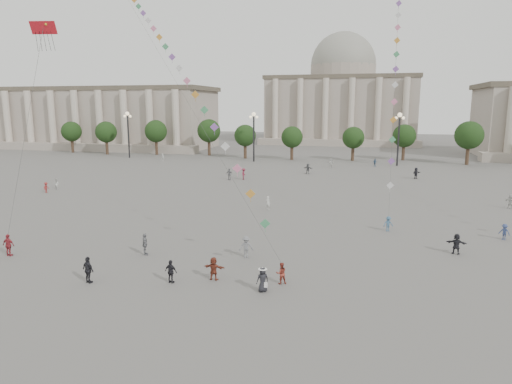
# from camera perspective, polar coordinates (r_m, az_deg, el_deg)

# --- Properties ---
(ground) EXTENTS (360.00, 360.00, 0.00)m
(ground) POSITION_cam_1_polar(r_m,az_deg,el_deg) (30.19, -5.10, -12.91)
(ground) COLOR #5E5B59
(ground) RESTS_ON ground
(hall_west) EXTENTS (84.00, 26.22, 17.20)m
(hall_west) POSITION_cam_1_polar(r_m,az_deg,el_deg) (146.58, -21.47, 8.63)
(hall_west) COLOR gray
(hall_west) RESTS_ON ground
(hall_central) EXTENTS (48.30, 34.30, 35.50)m
(hall_central) POSITION_cam_1_polar(r_m,az_deg,el_deg) (155.61, 10.66, 11.40)
(hall_central) COLOR gray
(hall_central) RESTS_ON ground
(tree_row) EXTENTS (137.12, 5.12, 8.00)m
(tree_row) POSITION_cam_1_polar(r_m,az_deg,el_deg) (104.72, 8.85, 7.00)
(tree_row) COLOR #3C281E
(tree_row) RESTS_ON ground
(lamp_post_far_west) EXTENTS (2.00, 0.90, 10.65)m
(lamp_post_far_west) POSITION_cam_1_polar(r_m,az_deg,el_deg) (110.39, -15.72, 7.93)
(lamp_post_far_west) COLOR #262628
(lamp_post_far_west) RESTS_ON ground
(lamp_post_mid_west) EXTENTS (2.00, 0.90, 10.65)m
(lamp_post_mid_west) POSITION_cam_1_polar(r_m,az_deg,el_deg) (99.20, -0.28, 8.05)
(lamp_post_mid_west) COLOR #262628
(lamp_post_mid_west) RESTS_ON ground
(lamp_post_mid_east) EXTENTS (2.00, 0.90, 10.65)m
(lamp_post_mid_east) POSITION_cam_1_polar(r_m,az_deg,el_deg) (96.40, 17.44, 7.48)
(lamp_post_mid_east) COLOR #262628
(lamp_post_mid_east) RESTS_ON ground
(person_crowd_0) EXTENTS (0.98, 0.82, 1.57)m
(person_crowd_0) POSITION_cam_1_polar(r_m,az_deg,el_deg) (94.80, 14.64, 3.59)
(person_crowd_0) COLOR #36557A
(person_crowd_0) RESTS_ON ground
(person_crowd_1) EXTENTS (0.92, 0.83, 1.54)m
(person_crowd_1) POSITION_cam_1_polar(r_m,az_deg,el_deg) (72.82, -23.63, 0.93)
(person_crowd_1) COLOR silver
(person_crowd_1) RESTS_ON ground
(person_crowd_2) EXTENTS (0.59, 0.98, 1.49)m
(person_crowd_2) POSITION_cam_1_polar(r_m,az_deg,el_deg) (70.45, -24.75, 0.52)
(person_crowd_2) COLOR maroon
(person_crowd_2) RESTS_ON ground
(person_crowd_3) EXTENTS (1.66, 0.74, 1.73)m
(person_crowd_3) POSITION_cam_1_polar(r_m,az_deg,el_deg) (41.28, 23.77, -5.96)
(person_crowd_3) COLOR #232228
(person_crowd_3) RESTS_ON ground
(person_crowd_4) EXTENTS (1.49, 1.59, 1.79)m
(person_crowd_4) POSITION_cam_1_polar(r_m,az_deg,el_deg) (91.24, 9.35, 3.60)
(person_crowd_4) COLOR silver
(person_crowd_4) RESTS_ON ground
(person_crowd_6) EXTENTS (1.29, 0.97, 1.78)m
(person_crowd_6) POSITION_cam_1_polar(r_m,az_deg,el_deg) (37.00, -1.24, -6.87)
(person_crowd_6) COLOR slate
(person_crowd_6) RESTS_ON ground
(person_crowd_7) EXTENTS (1.58, 1.33, 1.70)m
(person_crowd_7) POSITION_cam_1_polar(r_m,az_deg,el_deg) (62.05, 29.23, -1.05)
(person_crowd_7) COLOR silver
(person_crowd_7) RESTS_ON ground
(person_crowd_9) EXTENTS (1.58, 1.68, 1.89)m
(person_crowd_9) POSITION_cam_1_polar(r_m,az_deg,el_deg) (80.65, 19.37, 2.23)
(person_crowd_9) COLOR #232328
(person_crowd_9) RESTS_ON ground
(person_crowd_10) EXTENTS (0.60, 0.71, 1.67)m
(person_crowd_10) POSITION_cam_1_polar(r_m,az_deg,el_deg) (102.63, -11.55, 4.28)
(person_crowd_10) COLOR silver
(person_crowd_10) RESTS_ON ground
(person_crowd_12) EXTENTS (1.82, 1.19, 1.88)m
(person_crowd_12) POSITION_cam_1_polar(r_m,az_deg,el_deg) (82.25, 6.51, 2.92)
(person_crowd_12) COLOR slate
(person_crowd_12) RESTS_ON ground
(person_crowd_13) EXTENTS (0.69, 0.62, 1.57)m
(person_crowd_13) POSITION_cam_1_polar(r_m,az_deg,el_deg) (53.81, 1.51, -1.35)
(person_crowd_13) COLOR silver
(person_crowd_13) RESTS_ON ground
(person_crowd_14) EXTENTS (1.12, 1.00, 1.50)m
(person_crowd_14) POSITION_cam_1_polar(r_m,az_deg,el_deg) (47.45, 28.62, -4.41)
(person_crowd_14) COLOR navy
(person_crowd_14) RESTS_ON ground
(person_crowd_16) EXTENTS (1.12, 0.50, 1.87)m
(person_crowd_16) POSITION_cam_1_polar(r_m,az_deg,el_deg) (75.22, -3.37, 2.24)
(person_crowd_16) COLOR slate
(person_crowd_16) RESTS_ON ground
(person_crowd_17) EXTENTS (0.72, 1.23, 1.88)m
(person_crowd_17) POSITION_cam_1_polar(r_m,az_deg,el_deg) (75.39, -1.54, 2.28)
(person_crowd_17) COLOR maroon
(person_crowd_17) RESTS_ON ground
(tourist_0) EXTENTS (1.09, 0.47, 1.83)m
(tourist_0) POSITION_cam_1_polar(r_m,az_deg,el_deg) (42.43, -28.53, -5.85)
(tourist_0) COLOR #9D2B34
(tourist_0) RESTS_ON ground
(tourist_1) EXTENTS (1.20, 0.84, 1.88)m
(tourist_1) POSITION_cam_1_polar(r_m,az_deg,el_deg) (33.92, -20.23, -9.13)
(tourist_1) COLOR black
(tourist_1) RESTS_ON ground
(tourist_2) EXTENTS (1.56, 0.56, 1.66)m
(tourist_2) POSITION_cam_1_polar(r_m,az_deg,el_deg) (32.59, -5.31, -9.51)
(tourist_2) COLOR maroon
(tourist_2) RESTS_ON ground
(tourist_3) EXTENTS (0.93, 1.14, 1.82)m
(tourist_3) POSITION_cam_1_polar(r_m,az_deg,el_deg) (38.65, -13.71, -6.37)
(tourist_3) COLOR slate
(tourist_3) RESTS_ON ground
(tourist_4) EXTENTS (1.03, 0.59, 1.65)m
(tourist_4) POSITION_cam_1_polar(r_m,az_deg,el_deg) (32.45, -10.58, -9.76)
(tourist_4) COLOR black
(tourist_4) RESTS_ON ground
(kite_flyer_0) EXTENTS (0.92, 0.84, 1.52)m
(kite_flyer_0) POSITION_cam_1_polar(r_m,az_deg,el_deg) (31.87, 3.17, -10.09)
(kite_flyer_0) COLOR maroon
(kite_flyer_0) RESTS_ON ground
(kite_flyer_1) EXTENTS (1.09, 0.83, 1.49)m
(kite_flyer_1) POSITION_cam_1_polar(r_m,az_deg,el_deg) (46.33, 16.20, -3.84)
(kite_flyer_1) COLOR #385D7E
(kite_flyer_1) RESTS_ON ground
(hat_person) EXTENTS (0.98, 0.89, 1.69)m
(hat_person) POSITION_cam_1_polar(r_m,az_deg,el_deg) (30.51, 0.83, -10.82)
(hat_person) COLOR black
(hat_person) RESTS_ON ground
(dragon_kite) EXTENTS (2.26, 3.10, 17.89)m
(dragon_kite) POSITION_cam_1_polar(r_m,az_deg,el_deg) (44.65, -25.00, 17.05)
(dragon_kite) COLOR #B5131D
(dragon_kite) RESTS_ON ground
(kite_train_west) EXTENTS (38.04, 43.50, 68.64)m
(kite_train_west) POSITION_cam_1_polar(r_m,az_deg,el_deg) (59.10, -12.64, 18.74)
(kite_train_west) COLOR #3F3F3F
(kite_train_west) RESTS_ON ground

